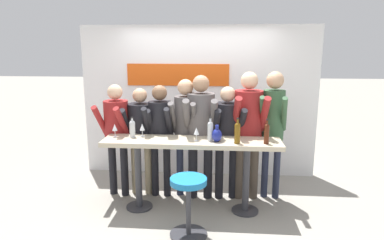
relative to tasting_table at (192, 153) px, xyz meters
The scene contains 20 objects.
ground_plane 0.81m from the tasting_table, behind, with size 40.00×40.00×0.00m, color gray.
back_wall 1.49m from the tasting_table, 90.17° to the left, with size 3.93×0.12×2.52m.
tasting_table is the anchor object (origin of this frame).
bar_stool 0.73m from the tasting_table, 88.33° to the right, with size 0.44×0.44×0.71m.
person_far_left 1.21m from the tasting_table, 160.62° to the left, with size 0.48×0.58×1.65m.
person_left 0.93m from the tasting_table, 148.96° to the left, with size 0.46×0.53×1.59m.
person_center_left 0.67m from the tasting_table, 139.81° to the left, with size 0.40×0.51×1.65m.
person_center 0.55m from the tasting_table, 105.34° to the left, with size 0.40×0.53×1.73m.
person_center_right 0.50m from the tasting_table, 75.96° to the left, with size 0.47×0.58×1.79m.
person_right 0.66m from the tasting_table, 41.20° to the left, with size 0.49×0.57×1.64m.
person_far_right 0.93m from the tasting_table, 29.35° to the left, with size 0.50×0.61×1.84m.
person_rightmost 1.26m from the tasting_table, 23.09° to the left, with size 0.42×0.57×1.84m.
wine_bottle_0 0.68m from the tasting_table, 11.18° to the right, with size 0.07×0.07×0.33m.
wine_bottle_1 0.40m from the tasting_table, ahead, with size 0.07×0.07×0.31m.
wine_bottle_2 1.01m from the tasting_table, ahead, with size 0.06×0.06×0.32m.
wine_bottle_3 0.86m from the tasting_table, behind, with size 0.08×0.08×0.28m.
wine_glass_0 1.09m from the tasting_table, behind, with size 0.07×0.07×0.18m.
wine_glass_1 0.75m from the tasting_table, behind, with size 0.07×0.07×0.18m.
wine_glass_2 0.31m from the tasting_table, 33.08° to the right, with size 0.07×0.07×0.18m.
decorative_vase 0.43m from the tasting_table, 10.80° to the right, with size 0.13×0.13×0.22m.
Camera 1 is at (0.36, -4.29, 2.18)m, focal length 32.00 mm.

